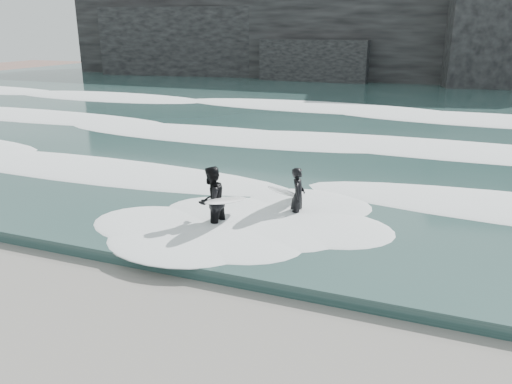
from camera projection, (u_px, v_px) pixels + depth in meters
ground at (130, 373)px, 7.67m from camera, size 120.00×120.00×0.00m
sea at (383, 105)px, 33.31m from camera, size 90.00×52.00×0.30m
headland at (411, 28)px, 46.85m from camera, size 70.00×9.00×10.00m
foam_near at (297, 185)px, 15.52m from camera, size 60.00×3.20×0.20m
foam_mid at (343, 139)px, 21.71m from camera, size 60.00×4.00×0.24m
foam_far at (374, 109)px, 29.68m from camera, size 60.00×4.80×0.30m
surfer_left at (294, 195)px, 13.41m from camera, size 0.96×2.04×1.55m
surfer_right at (213, 201)px, 12.59m from camera, size 1.18×2.03×1.78m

